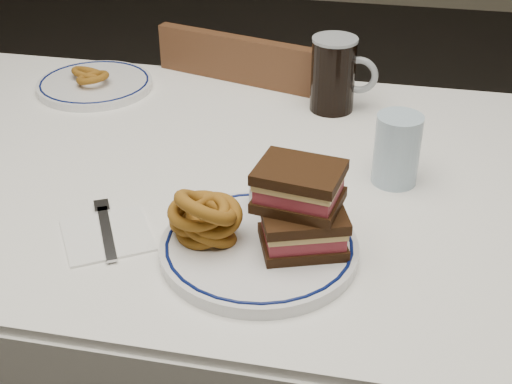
% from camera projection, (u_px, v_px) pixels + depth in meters
% --- Properties ---
extents(dining_table, '(1.27, 0.87, 0.75)m').
position_uv_depth(dining_table, '(209.00, 220.00, 1.27)').
color(dining_table, white).
rests_on(dining_table, floor).
extents(chair_far, '(0.48, 0.48, 0.85)m').
position_uv_depth(chair_far, '(263.00, 175.00, 1.77)').
color(chair_far, '#422915').
rests_on(chair_far, floor).
extents(main_plate, '(0.28, 0.28, 0.02)m').
position_uv_depth(main_plate, '(259.00, 248.00, 1.00)').
color(main_plate, white).
rests_on(main_plate, dining_table).
extents(reuben_sandwich, '(0.14, 0.13, 0.12)m').
position_uv_depth(reuben_sandwich, '(301.00, 208.00, 0.96)').
color(reuben_sandwich, black).
rests_on(reuben_sandwich, main_plate).
extents(onion_rings_main, '(0.12, 0.11, 0.13)m').
position_uv_depth(onion_rings_main, '(205.00, 217.00, 0.99)').
color(onion_rings_main, brown).
rests_on(onion_rings_main, main_plate).
extents(ketchup_ramekin, '(0.06, 0.06, 0.03)m').
position_uv_depth(ketchup_ramekin, '(268.00, 194.00, 1.07)').
color(ketchup_ramekin, silver).
rests_on(ketchup_ramekin, main_plate).
extents(beer_mug, '(0.13, 0.09, 0.15)m').
position_uv_depth(beer_mug, '(335.00, 74.00, 1.37)').
color(beer_mug, black).
rests_on(beer_mug, dining_table).
extents(water_glass, '(0.07, 0.07, 0.12)m').
position_uv_depth(water_glass, '(397.00, 149.00, 1.14)').
color(water_glass, '#A5C0D5').
rests_on(water_glass, dining_table).
extents(far_plate, '(0.24, 0.24, 0.02)m').
position_uv_depth(far_plate, '(95.00, 84.00, 1.49)').
color(far_plate, white).
rests_on(far_plate, dining_table).
extents(onion_rings_far, '(0.10, 0.11, 0.05)m').
position_uv_depth(onion_rings_far, '(91.00, 75.00, 1.49)').
color(onion_rings_far, brown).
rests_on(onion_rings_far, far_plate).
extents(napkin_fork, '(0.17, 0.17, 0.01)m').
position_uv_depth(napkin_fork, '(107.00, 234.00, 1.04)').
color(napkin_fork, white).
rests_on(napkin_fork, dining_table).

